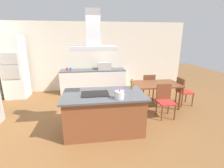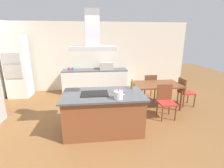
{
  "view_description": "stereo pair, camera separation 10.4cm",
  "coord_description": "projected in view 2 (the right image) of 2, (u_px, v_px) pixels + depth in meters",
  "views": [
    {
      "loc": [
        -0.29,
        -3.4,
        2.09
      ],
      "look_at": [
        0.24,
        0.4,
        1.0
      ],
      "focal_mm": 26.04,
      "sensor_mm": 36.0,
      "label": 1
    },
    {
      "loc": [
        -0.19,
        -3.41,
        2.09
      ],
      "look_at": [
        0.24,
        0.4,
        1.0
      ],
      "focal_mm": 26.04,
      "sensor_mm": 36.0,
      "label": 2
    }
  ],
  "objects": [
    {
      "name": "kitchen_island",
      "position": [
        103.0,
        112.0,
        3.73
      ],
      "size": [
        1.82,
        1.06,
        0.9
      ],
      "color": "brown",
      "rests_on": "ground"
    },
    {
      "name": "ground",
      "position": [
        101.0,
        105.0,
        5.29
      ],
      "size": [
        16.0,
        16.0,
        0.0
      ],
      "primitive_type": "plane",
      "color": "brown"
    },
    {
      "name": "dining_table",
      "position": [
        157.0,
        86.0,
        4.96
      ],
      "size": [
        1.4,
        0.9,
        0.75
      ],
      "color": "brown",
      "rests_on": "ground"
    },
    {
      "name": "tea_kettle",
      "position": [
        118.0,
        95.0,
        3.28
      ],
      "size": [
        0.24,
        0.19,
        0.19
      ],
      "color": "silver",
      "rests_on": "kitchen_island"
    },
    {
      "name": "cooktop",
      "position": [
        95.0,
        94.0,
        3.59
      ],
      "size": [
        0.6,
        0.44,
        0.01
      ],
      "primitive_type": "cube",
      "color": "black",
      "rests_on": "kitchen_island"
    },
    {
      "name": "coffee_mug_red",
      "position": [
        69.0,
        69.0,
        6.29
      ],
      "size": [
        0.08,
        0.08,
        0.09
      ],
      "primitive_type": "cylinder",
      "color": "red",
      "rests_on": "back_counter"
    },
    {
      "name": "wall_back",
      "position": [
        98.0,
        57.0,
        6.59
      ],
      "size": [
        7.2,
        0.1,
        2.7
      ],
      "primitive_type": "cube",
      "color": "beige",
      "rests_on": "ground"
    },
    {
      "name": "chair_at_right_end",
      "position": [
        184.0,
        90.0,
        5.1
      ],
      "size": [
        0.42,
        0.42,
        0.89
      ],
      "color": "red",
      "rests_on": "ground"
    },
    {
      "name": "wall_oven_stack",
      "position": [
        17.0,
        67.0,
        5.77
      ],
      "size": [
        0.7,
        0.66,
        2.2
      ],
      "color": "silver",
      "rests_on": "ground"
    },
    {
      "name": "olive_oil_bottle",
      "position": [
        132.0,
        85.0,
        3.93
      ],
      "size": [
        0.06,
        0.06,
        0.23
      ],
      "color": "olive",
      "rests_on": "kitchen_island"
    },
    {
      "name": "mixing_bowl",
      "position": [
        120.0,
        91.0,
        3.59
      ],
      "size": [
        0.19,
        0.19,
        0.1
      ],
      "primitive_type": "ellipsoid",
      "color": "purple",
      "rests_on": "kitchen_island"
    },
    {
      "name": "chair_facing_back_wall",
      "position": [
        149.0,
        85.0,
        5.64
      ],
      "size": [
        0.42,
        0.42,
        0.89
      ],
      "color": "red",
      "rests_on": "ground"
    },
    {
      "name": "chair_facing_island",
      "position": [
        166.0,
        99.0,
        4.37
      ],
      "size": [
        0.42,
        0.42,
        0.89
      ],
      "color": "red",
      "rests_on": "ground"
    },
    {
      "name": "countertop_microwave",
      "position": [
        106.0,
        66.0,
        6.35
      ],
      "size": [
        0.5,
        0.38,
        0.28
      ],
      "primitive_type": "cube",
      "color": "#B2AFAA",
      "rests_on": "back_counter"
    },
    {
      "name": "coffee_mug_blue",
      "position": [
        72.0,
        69.0,
        6.27
      ],
      "size": [
        0.08,
        0.08,
        0.09
      ],
      "primitive_type": "cylinder",
      "color": "#2D56B2",
      "rests_on": "back_counter"
    },
    {
      "name": "back_counter",
      "position": [
        95.0,
        81.0,
        6.47
      ],
      "size": [
        2.5,
        0.62,
        0.9
      ],
      "color": "silver",
      "rests_on": "ground"
    },
    {
      "name": "range_hood",
      "position": [
        93.0,
        37.0,
        3.26
      ],
      "size": [
        0.9,
        0.55,
        0.78
      ],
      "color": "#ADADB2"
    }
  ]
}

